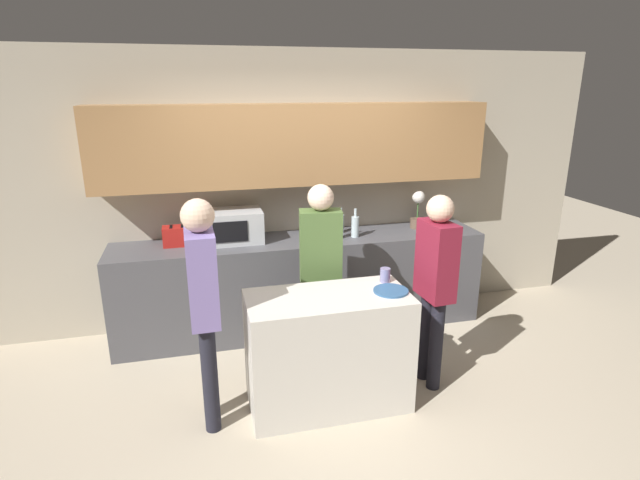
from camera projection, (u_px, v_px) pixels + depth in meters
ground_plane at (341, 407)px, 3.82m from camera, size 14.00×14.00×0.00m
back_wall at (295, 173)px, 4.90m from camera, size 6.40×0.40×2.70m
back_counter at (302, 284)px, 4.97m from camera, size 3.60×0.62×0.94m
kitchen_island at (328, 351)px, 3.75m from camera, size 1.20×0.58×0.90m
microwave at (234, 226)px, 4.70m from camera, size 0.52×0.39×0.30m
toaster at (177, 236)px, 4.60m from camera, size 0.26×0.16×0.18m
potted_plant at (418, 209)px, 5.13m from camera, size 0.14×0.14×0.40m
bottle_0 at (339, 227)px, 4.80m from camera, size 0.07×0.07×0.30m
bottle_1 at (341, 223)px, 5.00m from camera, size 0.06×0.06×0.25m
bottle_2 at (355, 226)px, 4.85m from camera, size 0.08×0.08×0.28m
plate_on_island at (391, 291)px, 3.69m from camera, size 0.26×0.26×0.01m
cup_0 at (385, 275)px, 3.86m from camera, size 0.08×0.08×0.11m
person_left at (204, 297)px, 3.36m from camera, size 0.22×0.34×1.67m
person_center at (321, 263)px, 4.13m from camera, size 0.36×0.24×1.61m
person_right at (435, 277)px, 3.87m from camera, size 0.22×0.35×1.59m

